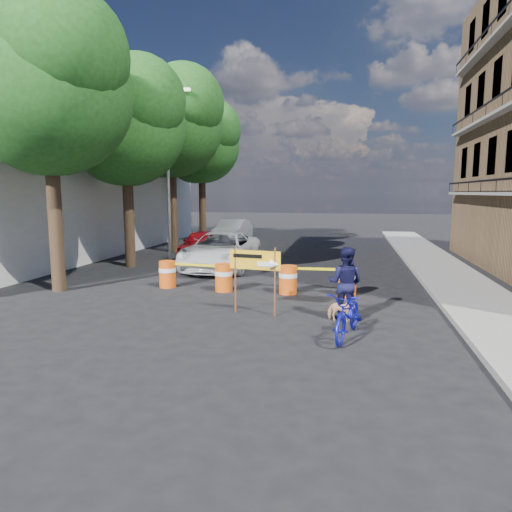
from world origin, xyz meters
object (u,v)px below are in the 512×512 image
at_px(dog, 341,310).
at_px(sedan_silver, 232,231).
at_px(detour_sign, 261,266).
at_px(bicycle, 349,293).
at_px(barrel_mid_left, 224,277).
at_px(barrel_far_left, 168,274).
at_px(sedan_red, 201,243).
at_px(barrel_mid_right, 288,279).
at_px(suv_white, 221,250).
at_px(barrel_far_right, 347,281).
at_px(pedestrian, 345,283).

bearing_deg(dog, sedan_silver, 28.13).
distance_m(detour_sign, bicycle, 2.70).
height_order(barrel_mid_left, sedan_silver, sedan_silver).
distance_m(barrel_far_left, sedan_red, 7.39).
bearing_deg(barrel_far_left, sedan_silver, 95.32).
xyz_separation_m(barrel_far_left, bicycle, (6.03, -4.31, 0.55)).
distance_m(barrel_mid_right, suv_white, 5.44).
distance_m(barrel_far_right, dog, 2.98).
distance_m(barrel_mid_right, bicycle, 4.59).
height_order(barrel_far_right, detour_sign, detour_sign).
bearing_deg(pedestrian, barrel_far_left, -10.17).
bearing_deg(barrel_far_left, dog, -27.29).
bearing_deg(suv_white, dog, -55.08).
height_order(pedestrian, bicycle, bicycle).
distance_m(barrel_mid_left, barrel_mid_right, 2.10).
relative_size(barrel_mid_right, bicycle, 0.44).
bearing_deg(barrel_far_left, barrel_mid_right, -2.23).
relative_size(detour_sign, pedestrian, 0.97).
distance_m(barrel_far_left, barrel_mid_left, 2.05).
relative_size(detour_sign, suv_white, 0.33).
distance_m(detour_sign, sedan_silver, 17.25).
bearing_deg(detour_sign, bicycle, -24.96).
bearing_deg(barrel_mid_right, detour_sign, -97.46).
bearing_deg(pedestrian, detour_sign, 16.51).
xyz_separation_m(pedestrian, sedan_silver, (-7.20, 16.42, -0.18)).
distance_m(barrel_far_left, detour_sign, 4.80).
relative_size(barrel_mid_right, sedan_silver, 0.20).
height_order(barrel_far_right, pedestrian, pedestrian).
height_order(bicycle, dog, bicycle).
xyz_separation_m(barrel_far_right, detour_sign, (-2.19, -2.78, 0.84)).
bearing_deg(pedestrian, barrel_mid_right, -40.52).
relative_size(bicycle, sedan_silver, 0.45).
xyz_separation_m(bicycle, sedan_silver, (-7.30, 17.95, -0.26)).
bearing_deg(detour_sign, suv_white, 122.08).
relative_size(barrel_mid_right, suv_white, 0.16).
distance_m(dog, suv_white, 8.77).
height_order(barrel_mid_right, detour_sign, detour_sign).
height_order(barrel_far_left, sedan_red, sedan_red).
relative_size(barrel_far_left, barrel_mid_left, 1.00).
height_order(barrel_mid_right, pedestrian, pedestrian).
distance_m(barrel_mid_right, pedestrian, 3.21).
xyz_separation_m(detour_sign, dog, (2.08, -0.19, -1.02)).
height_order(barrel_mid_right, suv_white, suv_white).
bearing_deg(sedan_red, sedan_silver, 88.22).
relative_size(barrel_far_left, dog, 1.30).
height_order(barrel_mid_left, sedan_red, sedan_red).
distance_m(barrel_mid_left, bicycle, 5.74).
xyz_separation_m(barrel_mid_left, pedestrian, (3.90, -2.55, 0.46)).
relative_size(barrel_mid_left, sedan_red, 0.23).
height_order(barrel_far_left, dog, barrel_far_left).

